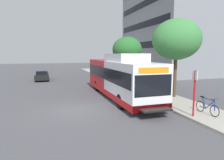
{
  "coord_description": "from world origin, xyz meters",
  "views": [
    {
      "loc": [
        -1.74,
        -12.36,
        3.62
      ],
      "look_at": [
        2.9,
        1.99,
        1.6
      ],
      "focal_mm": 31.23,
      "sensor_mm": 36.0,
      "label": 1
    }
  ],
  "objects_px": {
    "street_tree_near_stop": "(176,40)",
    "parked_car_far_lane": "(42,75)",
    "bus_stop_sign_pole": "(194,90)",
    "bicycle_parked": "(207,107)",
    "street_tree_mid_block": "(127,49)",
    "transit_bus": "(119,77)"
  },
  "relations": [
    {
      "from": "bus_stop_sign_pole",
      "to": "street_tree_near_stop",
      "type": "distance_m",
      "value": 5.96
    },
    {
      "from": "bus_stop_sign_pole",
      "to": "bicycle_parked",
      "type": "relative_size",
      "value": 1.48
    },
    {
      "from": "street_tree_mid_block",
      "to": "parked_car_far_lane",
      "type": "relative_size",
      "value": 1.25
    },
    {
      "from": "transit_bus",
      "to": "street_tree_mid_block",
      "type": "distance_m",
      "value": 8.97
    },
    {
      "from": "bus_stop_sign_pole",
      "to": "bicycle_parked",
      "type": "xyz_separation_m",
      "value": [
        1.04,
        0.08,
        -1.09
      ]
    },
    {
      "from": "street_tree_near_stop",
      "to": "street_tree_mid_block",
      "type": "xyz_separation_m",
      "value": [
        -0.25,
        9.62,
        -0.56
      ]
    },
    {
      "from": "bicycle_parked",
      "to": "street_tree_mid_block",
      "type": "bearing_deg",
      "value": 86.94
    },
    {
      "from": "bicycle_parked",
      "to": "street_tree_near_stop",
      "type": "height_order",
      "value": "street_tree_near_stop"
    },
    {
      "from": "street_tree_mid_block",
      "to": "bicycle_parked",
      "type": "bearing_deg",
      "value": -93.06
    },
    {
      "from": "bicycle_parked",
      "to": "parked_car_far_lane",
      "type": "bearing_deg",
      "value": 115.88
    },
    {
      "from": "transit_bus",
      "to": "bicycle_parked",
      "type": "distance_m",
      "value": 7.29
    },
    {
      "from": "street_tree_near_stop",
      "to": "parked_car_far_lane",
      "type": "bearing_deg",
      "value": 124.86
    },
    {
      "from": "street_tree_near_stop",
      "to": "parked_car_far_lane",
      "type": "relative_size",
      "value": 1.39
    },
    {
      "from": "street_tree_mid_block",
      "to": "parked_car_far_lane",
      "type": "distance_m",
      "value": 12.35
    },
    {
      "from": "bus_stop_sign_pole",
      "to": "parked_car_far_lane",
      "type": "height_order",
      "value": "bus_stop_sign_pole"
    },
    {
      "from": "bus_stop_sign_pole",
      "to": "street_tree_near_stop",
      "type": "relative_size",
      "value": 0.42
    },
    {
      "from": "parked_car_far_lane",
      "to": "bicycle_parked",
      "type": "bearing_deg",
      "value": -64.12
    },
    {
      "from": "bus_stop_sign_pole",
      "to": "transit_bus",
      "type": "bearing_deg",
      "value": 107.55
    },
    {
      "from": "bus_stop_sign_pole",
      "to": "street_tree_mid_block",
      "type": "distance_m",
      "value": 14.61
    },
    {
      "from": "street_tree_near_stop",
      "to": "street_tree_mid_block",
      "type": "bearing_deg",
      "value": 91.51
    },
    {
      "from": "bicycle_parked",
      "to": "street_tree_mid_block",
      "type": "xyz_separation_m",
      "value": [
        0.76,
        14.19,
        3.63
      ]
    },
    {
      "from": "transit_bus",
      "to": "bicycle_parked",
      "type": "xyz_separation_m",
      "value": [
        3.12,
        -6.49,
        -1.14
      ]
    }
  ]
}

